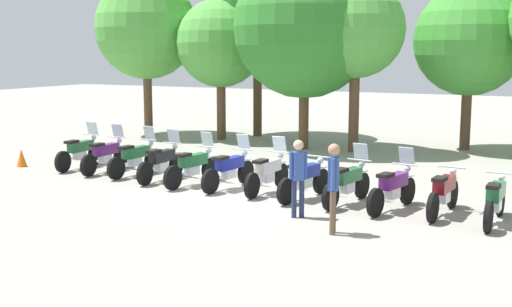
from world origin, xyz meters
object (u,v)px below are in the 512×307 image
at_px(motorcycle_10, 444,192).
at_px(person_1, 333,181).
at_px(motorcycle_8, 348,182).
at_px(tree_0, 146,28).
at_px(motorcycle_1, 106,155).
at_px(motorcycle_11, 495,200).
at_px(motorcycle_2, 136,157).
at_px(motorcycle_7, 305,178).
at_px(tree_1, 221,43).
at_px(traffic_cone, 22,158).
at_px(tree_4, 356,30).
at_px(tree_2, 258,12).
at_px(tree_5, 470,41).
at_px(motorcycle_9, 393,188).
at_px(motorcycle_0, 80,151).
at_px(motorcycle_4, 193,166).
at_px(tree_3, 305,27).
at_px(motorcycle_6, 268,172).
at_px(motorcycle_5, 230,169).
at_px(motorcycle_3, 162,162).
at_px(person_0, 298,172).

bearing_deg(motorcycle_10, person_1, 151.43).
bearing_deg(motorcycle_8, tree_0, 63.35).
distance_m(motorcycle_1, person_1, 8.95).
distance_m(motorcycle_10, motorcycle_11, 1.14).
xyz_separation_m(motorcycle_2, motorcycle_7, (5.52, -0.67, -0.01)).
distance_m(tree_1, traffic_cone, 9.34).
xyz_separation_m(motorcycle_1, tree_4, (5.29, 7.04, 3.75)).
distance_m(person_1, tree_1, 14.48).
distance_m(person_1, tree_2, 15.58).
relative_size(tree_4, tree_5, 1.02).
height_order(motorcycle_8, tree_1, tree_1).
distance_m(motorcycle_9, motorcycle_11, 2.21).
distance_m(motorcycle_0, motorcycle_11, 12.21).
bearing_deg(motorcycle_4, motorcycle_10, -85.23).
bearing_deg(tree_3, traffic_cone, -130.75).
bearing_deg(motorcycle_0, motorcycle_6, -98.48).
bearing_deg(tree_1, motorcycle_5, -59.21).
bearing_deg(tree_2, motorcycle_11, -44.39).
relative_size(tree_1, tree_4, 0.93).
xyz_separation_m(person_1, tree_5, (0.44, 12.60, 2.83)).
relative_size(tree_0, tree_4, 1.10).
bearing_deg(tree_1, person_1, -51.65).
bearing_deg(motorcycle_5, motorcycle_3, 93.78).
height_order(motorcycle_1, person_1, person_1).
bearing_deg(traffic_cone, person_0, -11.07).
height_order(motorcycle_7, motorcycle_8, motorcycle_8).
bearing_deg(motorcycle_5, tree_5, -16.42).
relative_size(motorcycle_1, person_0, 1.30).
xyz_separation_m(motorcycle_3, person_1, (6.09, -2.99, 0.54)).
xyz_separation_m(motorcycle_5, motorcycle_8, (3.31, -0.29, 0.00)).
bearing_deg(tree_3, motorcycle_11, -46.37).
xyz_separation_m(motorcycle_2, motorcycle_4, (2.21, -0.45, 0.00)).
height_order(motorcycle_1, motorcycle_6, same).
xyz_separation_m(motorcycle_0, tree_4, (6.39, 6.89, 3.75)).
xyz_separation_m(motorcycle_4, traffic_cone, (-6.23, 0.01, -0.24)).
xyz_separation_m(person_1, tree_3, (-4.86, 10.21, 3.33)).
relative_size(motorcycle_6, motorcycle_8, 1.01).
xyz_separation_m(motorcycle_8, tree_0, (-11.71, 8.43, 3.93)).
distance_m(motorcycle_1, motorcycle_7, 6.67).
bearing_deg(motorcycle_11, motorcycle_9, 86.84).
height_order(motorcycle_8, person_1, person_1).
bearing_deg(motorcycle_0, motorcycle_8, -99.15).
distance_m(motorcycle_8, person_0, 1.84).
xyz_separation_m(motorcycle_7, person_0, (0.56, -1.74, 0.48)).
distance_m(person_0, tree_3, 10.63).
bearing_deg(motorcycle_8, motorcycle_2, 92.88).
xyz_separation_m(person_1, tree_4, (-3.01, 10.35, 3.21)).
xyz_separation_m(motorcycle_3, motorcycle_7, (4.42, -0.39, -0.01)).
height_order(motorcycle_1, motorcycle_3, same).
relative_size(motorcycle_0, tree_3, 0.32).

